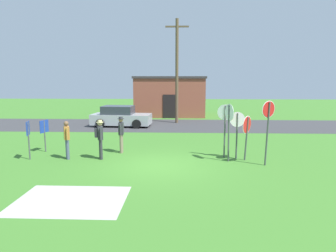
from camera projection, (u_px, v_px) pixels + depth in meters
ground_plane at (159, 166)px, 12.49m from camera, size 80.00×80.00×0.00m
street_asphalt at (169, 125)px, 23.21m from camera, size 60.00×6.40×0.01m
concrete_path at (71, 200)px, 8.97m from camera, size 3.20×2.40×0.01m
building_background at (170, 96)px, 29.57m from camera, size 6.59×5.41×3.70m
utility_pole at (177, 70)px, 23.86m from camera, size 1.80×0.24×8.02m
parked_car_on_street at (121, 117)px, 22.67m from camera, size 4.42×2.26×1.51m
stop_sign_leaning_right at (268, 122)px, 12.26m from camera, size 0.61×0.38×2.66m
stop_sign_far_back at (225, 122)px, 13.61m from camera, size 0.67×0.21×2.40m
stop_sign_leaning_left at (229, 123)px, 12.91m from camera, size 0.28×0.68×2.48m
stop_sign_nearest at (247, 130)px, 13.14m from camera, size 0.51×0.65×1.95m
stop_sign_low_front at (237, 127)px, 13.44m from camera, size 0.66×0.07×2.08m
person_with_sunhat at (121, 132)px, 14.57m from camera, size 0.31×0.57×1.74m
person_on_left at (100, 137)px, 13.41m from camera, size 0.43×0.55×1.74m
person_near_signs at (67, 138)px, 13.45m from camera, size 0.35×0.52×1.69m
info_panel_leftmost at (44, 130)px, 14.75m from camera, size 0.18×0.59×1.54m
info_panel_middle at (28, 133)px, 13.30m from camera, size 0.18×0.58×1.69m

